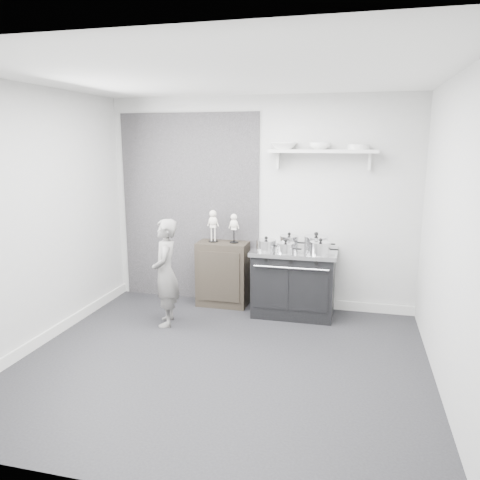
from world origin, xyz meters
The scene contains 16 objects.
ground centered at (0.00, 0.00, 0.00)m, with size 4.00×4.00×0.00m, color black.
room_shell centered at (-0.09, 0.15, 1.64)m, with size 4.02×3.62×2.71m.
wall_shelf centered at (0.80, 1.68, 2.01)m, with size 1.30×0.26×0.24m.
stove centered at (0.52, 1.48, 0.42)m, with size 1.04×0.65×0.83m.
side_cabinet centered at (-0.44, 1.61, 0.42)m, with size 0.65×0.38×0.85m, color black.
child centered at (-0.90, 0.79, 0.63)m, with size 0.46×0.30×1.27m, color slate.
pot_front_left centered at (0.18, 1.37, 0.90)m, with size 0.33×0.24×0.18m.
pot_back_left centered at (0.43, 1.59, 0.91)m, with size 0.33×0.24×0.19m.
pot_back_right centered at (0.77, 1.57, 0.92)m, with size 0.38×0.30×0.22m.
pot_front_right centered at (0.84, 1.31, 0.91)m, with size 0.33×0.24×0.20m.
pot_front_center centered at (0.43, 1.30, 0.89)m, with size 0.29×0.21×0.16m.
skeleton_full centered at (-0.57, 1.61, 1.09)m, with size 0.13×0.09×0.48m, color silver, non-canonical shape.
skeleton_torso centered at (-0.29, 1.61, 1.07)m, with size 0.12×0.08×0.44m, color silver, non-canonical shape.
bowl_large centered at (0.33, 1.67, 2.08)m, with size 0.33×0.33×0.08m, color white.
bowl_small centered at (0.76, 1.67, 2.08)m, with size 0.26×0.26×0.08m, color white.
plate_stack centered at (1.21, 1.67, 2.07)m, with size 0.25×0.25×0.06m, color silver.
Camera 1 is at (1.21, -4.10, 2.14)m, focal length 35.00 mm.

